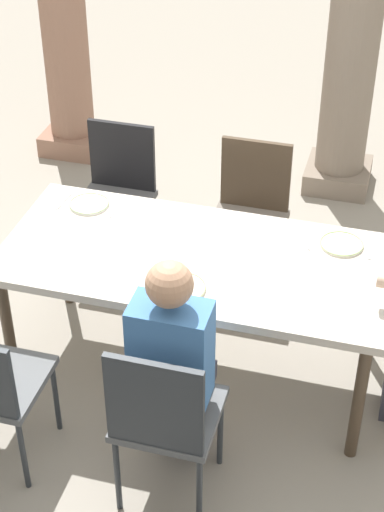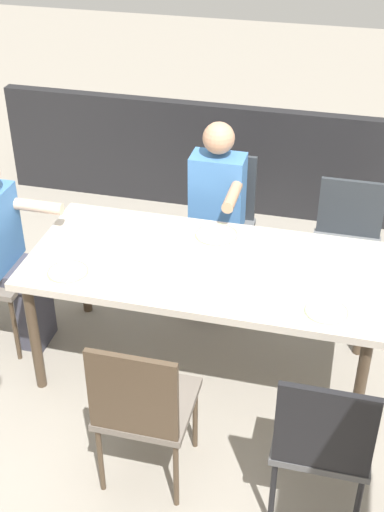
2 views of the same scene
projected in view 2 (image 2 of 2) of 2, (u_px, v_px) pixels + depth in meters
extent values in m
plane|color=gray|center=(204.00, 368.00, 4.22)|extent=(16.00, 16.00, 0.00)
cube|color=beige|center=(205.00, 266.00, 3.81)|extent=(1.95, 0.91, 0.04)
cylinder|color=#473828|center=(359.00, 392.00, 3.54)|extent=(0.06, 0.06, 0.73)
cylinder|color=#473828|center=(35.00, 337.00, 3.90)|extent=(0.06, 0.06, 0.73)
cylinder|color=#473828|center=(365.00, 306.00, 4.14)|extent=(0.06, 0.06, 0.73)
cylinder|color=#473828|center=(84.00, 265.00, 4.51)|extent=(0.06, 0.06, 0.73)
cube|color=#4F4F50|center=(323.00, 435.00, 3.18)|extent=(0.44, 0.44, 0.04)
cube|color=black|center=(324.00, 432.00, 2.89)|extent=(0.42, 0.03, 0.46)
cylinder|color=black|center=(360.00, 447.00, 3.42)|extent=(0.03, 0.03, 0.44)
cylinder|color=black|center=(284.00, 433.00, 3.50)|extent=(0.03, 0.03, 0.44)
cylinder|color=black|center=(356.00, 511.00, 3.11)|extent=(0.03, 0.03, 0.44)
cylinder|color=black|center=(272.00, 493.00, 3.19)|extent=(0.03, 0.03, 0.44)
cube|color=#5B5E61|center=(345.00, 252.00, 4.46)|extent=(0.44, 0.44, 0.04)
cube|color=#2D3338|center=(351.00, 209.00, 4.51)|extent=(0.42, 0.03, 0.41)
cylinder|color=#2D3338|center=(309.00, 295.00, 4.48)|extent=(0.03, 0.03, 0.44)
cylinder|color=#2D3338|center=(369.00, 303.00, 4.40)|extent=(0.03, 0.03, 0.44)
cylinder|color=#2D3338|center=(315.00, 263.00, 4.79)|extent=(0.03, 0.03, 0.44)
cylinder|color=#2D3338|center=(371.00, 270.00, 4.71)|extent=(0.03, 0.03, 0.44)
cube|color=#6A6158|center=(148.00, 403.00, 3.35)|extent=(0.44, 0.44, 0.04)
cube|color=#473828|center=(133.00, 397.00, 3.06)|extent=(0.42, 0.03, 0.47)
cylinder|color=#473828|center=(195.00, 417.00, 3.60)|extent=(0.03, 0.03, 0.43)
cylinder|color=#473828|center=(126.00, 404.00, 3.67)|extent=(0.03, 0.03, 0.43)
cylinder|color=#473828|center=(176.00, 474.00, 3.29)|extent=(0.03, 0.03, 0.43)
cylinder|color=#473828|center=(100.00, 459.00, 3.36)|extent=(0.03, 0.03, 0.43)
cube|color=#5B5E61|center=(218.00, 233.00, 4.62)|extent=(0.44, 0.44, 0.04)
cube|color=#2D3338|center=(225.00, 187.00, 4.65)|extent=(0.42, 0.03, 0.48)
cylinder|color=#2D3338|center=(183.00, 275.00, 4.64)|extent=(0.03, 0.03, 0.46)
cylinder|color=#2D3338|center=(239.00, 283.00, 4.57)|extent=(0.03, 0.03, 0.46)
cylinder|color=#2D3338|center=(197.00, 246.00, 4.95)|extent=(0.03, 0.03, 0.46)
cylinder|color=#2D3338|center=(249.00, 253.00, 4.88)|extent=(0.03, 0.03, 0.46)
cylinder|color=#473828|center=(15.00, 329.00, 4.17)|extent=(0.03, 0.03, 0.45)
cylinder|color=#473828|center=(42.00, 293.00, 4.48)|extent=(0.03, 0.03, 0.45)
cube|color=#3F3F4C|center=(209.00, 283.00, 4.57)|extent=(0.24, 0.14, 0.46)
cube|color=#3F3F4C|center=(213.00, 240.00, 4.49)|extent=(0.28, 0.32, 0.10)
cube|color=#3F72B2|center=(218.00, 192.00, 4.41)|extent=(0.34, 0.20, 0.50)
sphere|color=tan|center=(219.00, 138.00, 4.21)|extent=(0.20, 0.20, 0.20)
cylinder|color=tan|center=(232.00, 196.00, 4.13)|extent=(0.07, 0.30, 0.07)
cube|color=#3F3F4C|center=(36.00, 311.00, 4.32)|extent=(0.14, 0.24, 0.46)
cube|color=#3F3F4C|center=(16.00, 272.00, 4.18)|extent=(0.32, 0.28, 0.10)
cylinder|color=beige|center=(38.00, 206.00, 4.05)|extent=(0.30, 0.07, 0.07)
cube|color=black|center=(261.00, 162.00, 5.60)|extent=(4.35, 0.10, 0.90)
cylinder|color=white|center=(326.00, 312.00, 3.42)|extent=(0.21, 0.21, 0.01)
torus|color=#A4C786|center=(327.00, 311.00, 3.42)|extent=(0.22, 0.22, 0.01)
cube|color=silver|center=(357.00, 317.00, 3.39)|extent=(0.03, 0.17, 0.01)
cube|color=silver|center=(296.00, 308.00, 3.45)|extent=(0.02, 0.17, 0.01)
cylinder|color=silver|center=(217.00, 236.00, 4.02)|extent=(0.25, 0.25, 0.01)
torus|color=#A0BE77|center=(217.00, 234.00, 4.02)|extent=(0.25, 0.25, 0.01)
cube|color=silver|center=(242.00, 239.00, 4.00)|extent=(0.02, 0.17, 0.01)
cube|color=silver|center=(192.00, 233.00, 4.06)|extent=(0.02, 0.17, 0.01)
cylinder|color=silver|center=(68.00, 272.00, 3.71)|extent=(0.22, 0.22, 0.01)
torus|color=#A0BE77|center=(68.00, 271.00, 3.70)|extent=(0.22, 0.22, 0.01)
cube|color=silver|center=(94.00, 277.00, 3.68)|extent=(0.02, 0.17, 0.01)
cube|color=silver|center=(42.00, 269.00, 3.74)|extent=(0.02, 0.17, 0.01)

